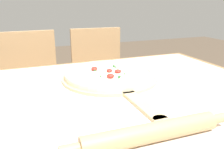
# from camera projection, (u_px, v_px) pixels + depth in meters

# --- Properties ---
(dining_table) EXTENTS (1.29, 0.97, 0.74)m
(dining_table) POSITION_uv_depth(u_px,v_px,m) (116.00, 116.00, 0.93)
(dining_table) COLOR olive
(dining_table) RESTS_ON ground_plane
(towel_cloth) EXTENTS (1.21, 0.89, 0.00)m
(towel_cloth) POSITION_uv_depth(u_px,v_px,m) (116.00, 91.00, 0.90)
(towel_cloth) COLOR silver
(towel_cloth) RESTS_ON dining_table
(pizza_peel) EXTENTS (0.41, 0.63, 0.01)m
(pizza_peel) POSITION_uv_depth(u_px,v_px,m) (111.00, 79.00, 1.00)
(pizza_peel) COLOR #D6B784
(pizza_peel) RESTS_ON towel_cloth
(pizza) EXTENTS (0.38, 0.38, 0.04)m
(pizza) POSITION_uv_depth(u_px,v_px,m) (109.00, 74.00, 1.01)
(pizza) COLOR beige
(pizza) RESTS_ON pizza_peel
(rolling_pin) EXTENTS (0.44, 0.05, 0.05)m
(rolling_pin) POSITION_uv_depth(u_px,v_px,m) (152.00, 133.00, 0.57)
(rolling_pin) COLOR tan
(rolling_pin) RESTS_ON towel_cloth
(chair_left) EXTENTS (0.41, 0.41, 0.88)m
(chair_left) POSITION_uv_depth(u_px,v_px,m) (32.00, 87.00, 1.63)
(chair_left) COLOR tan
(chair_left) RESTS_ON ground_plane
(chair_right) EXTENTS (0.43, 0.43, 0.88)m
(chair_right) POSITION_uv_depth(u_px,v_px,m) (99.00, 79.00, 1.80)
(chair_right) COLOR tan
(chair_right) RESTS_ON ground_plane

